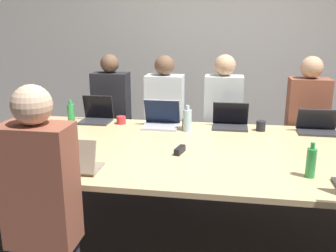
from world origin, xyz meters
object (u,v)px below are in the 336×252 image
Objects in this scene: person_far_left at (112,117)px; bottle_near_right at (311,162)px; person_far_center at (223,122)px; stapler at (180,150)px; person_far_midleft at (165,121)px; laptop_far_left at (97,114)px; bottle_far_left at (71,113)px; laptop_near_left at (75,162)px; person_far_right at (306,126)px; laptop_far_center at (230,120)px; laptop_far_midleft at (161,119)px; bottle_far_midleft at (187,120)px; cup_far_left at (121,120)px; cup_far_center at (261,126)px; cup_far_midleft at (186,123)px; person_near_left at (42,207)px; laptop_far_right at (317,126)px.

person_far_left is 2.44m from bottle_near_right.
person_far_center reaches higher than stapler.
person_far_midleft is (0.63, -0.10, 0.00)m from person_far_left.
person_far_midleft reaches higher than laptop_far_left.
person_far_midleft is at bearing 25.22° from bottle_far_left.
laptop_near_left is 0.23× the size of person_far_right.
laptop_far_center is 0.98× the size of laptop_far_midleft.
person_far_midleft is at bearing -179.79° from person_far_right.
laptop_far_center is at bearing 25.82° from bottle_far_midleft.
laptop_near_left is 3.51× the size of cup_far_left.
person_far_right reaches higher than cup_far_center.
bottle_far_midleft is at bearing -119.37° from person_far_center.
person_far_midleft is 14.74× the size of cup_far_midleft.
laptop_far_midleft is (0.42, -0.04, 0.04)m from cup_far_left.
person_far_midleft is (0.37, 2.06, -0.01)m from person_near_left.
stapler is at bearing -135.31° from person_far_right.
bottle_far_left is at bearing 162.23° from stapler.
person_far_center is (1.26, -0.05, 0.01)m from person_far_left.
person_far_center reaches higher than laptop_far_midleft.
person_far_right is at bearing 23.95° from bottle_far_midleft.
laptop_far_midleft is at bearing -142.10° from person_far_center.
person_far_left is at bearing 146.50° from bottle_far_midleft.
cup_far_center is 0.64m from person_far_right.
person_far_midleft is 1.19m from stapler.
cup_far_midleft is at bearing -167.51° from laptop_far_center.
bottle_near_right is 1.54× the size of stapler.
laptop_far_left is 1.29× the size of bottle_near_right.
person_far_left reaches higher than bottle_near_right.
laptop_near_left is at bearing -137.28° from cup_far_center.
laptop_far_midleft reaches higher than stapler.
laptop_near_left is at bearing -94.10° from person_near_left.
laptop_far_right is (1.88, 1.69, 0.11)m from person_near_left.
laptop_far_right is at bearing -0.47° from cup_far_left.
bottle_far_left reaches higher than cup_far_midleft.
cup_far_center is 0.95m from laptop_far_midleft.
cup_far_left is at bearing -157.42° from person_far_center.
laptop_far_center is 0.24× the size of person_far_center.
person_near_left is at bearing -72.58° from bottle_far_left.
person_far_right is (0.25, 1.48, -0.15)m from bottle_near_right.
cup_far_left is 0.42m from laptop_far_midleft.
person_far_right is 1.64m from stapler.
bottle_far_midleft is at bearing -156.05° from person_far_right.
person_far_center is at bearing 101.27° from laptop_far_center.
laptop_far_center is 0.85m from person_far_right.
laptop_near_left is at bearing -130.36° from stapler.
bottle_far_left is (-0.26, -0.52, 0.16)m from person_far_left.
person_far_midleft is (-0.99, 0.40, -0.10)m from cup_far_center.
person_far_midleft is (-1.50, 0.38, -0.12)m from laptop_far_right.
laptop_far_midleft is 0.79m from stapler.
person_far_left is 0.99× the size of person_far_center.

